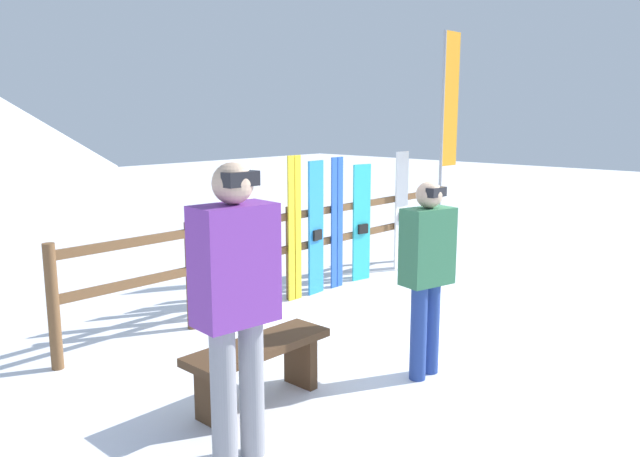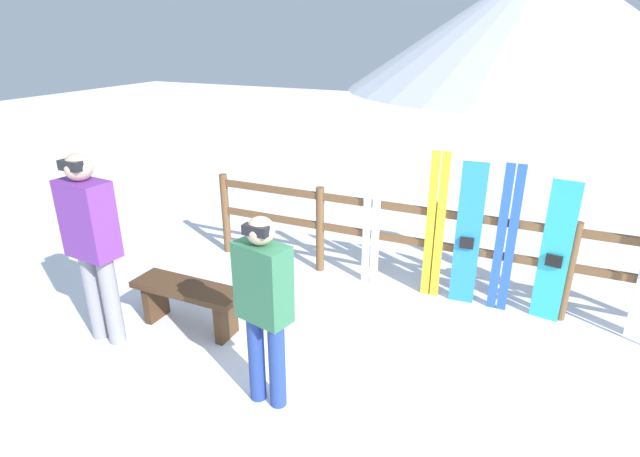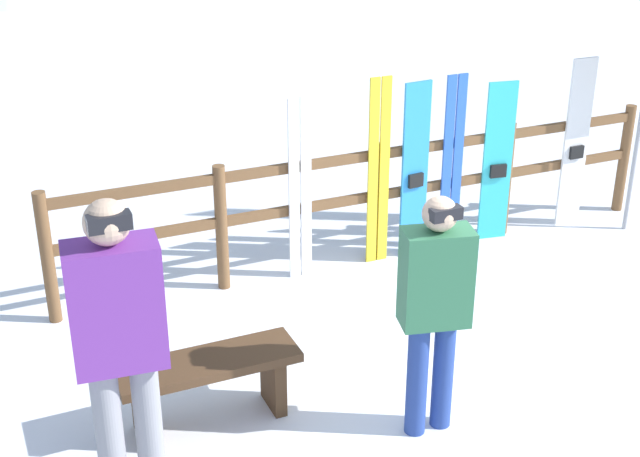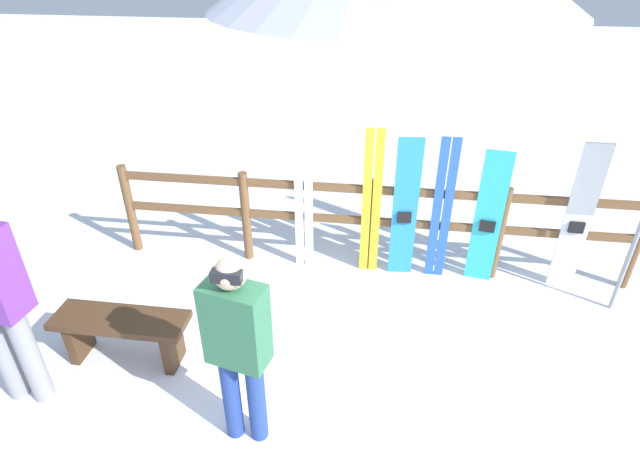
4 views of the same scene
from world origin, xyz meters
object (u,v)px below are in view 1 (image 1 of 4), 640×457
Objects in this scene: bench at (259,360)px; ski_pair_white at (246,242)px; person_plaid_green at (427,265)px; ski_pair_blue at (337,223)px; ski_pair_yellow at (295,229)px; rental_flag at (447,121)px; snowboard_blue at (316,229)px; snowboard_white at (401,211)px; person_purple at (236,294)px; snowboard_cyan at (362,223)px.

bench is 2.15m from ski_pair_white.
person_plaid_green reaches higher than bench.
person_plaid_green is at bearing -123.62° from ski_pair_blue.
ski_pair_yellow is 0.52× the size of rental_flag.
person_plaid_green reaches higher than ski_pair_white.
person_plaid_green reaches higher than snowboard_blue.
person_plaid_green is 3.62m from snowboard_white.
snowboard_cyan is at bearing 29.31° from person_purple.
ski_pair_yellow is at bearing 179.45° from snowboard_blue.
snowboard_blue is at bearing -179.49° from ski_pair_blue.
snowboard_cyan is 1.91m from rental_flag.
rental_flag is at bearing -32.78° from snowboard_white.
person_purple is at bearing -131.62° from ski_pair_white.
person_plaid_green is 2.39m from ski_pair_yellow.
bench is at bearing -164.09° from rental_flag.
person_purple is 4.38m from snowboard_cyan.
ski_pair_white is 1.06m from snowboard_blue.
ski_pair_yellow is (0.71, 0.00, 0.05)m from ski_pair_white.
ski_pair_yellow is 1.19m from snowboard_cyan.
ski_pair_yellow is (0.78, 2.26, -0.10)m from person_plaid_green.
ski_pair_white is 3.53m from rental_flag.
bench is 0.74× the size of ski_pair_white.
snowboard_white is (1.32, -0.00, 0.00)m from ski_pair_blue.
ski_pair_blue reaches higher than ski_pair_white.
snowboard_cyan is (3.21, 1.65, 0.40)m from bench.
snowboard_blue is (2.96, 2.14, -0.28)m from person_purple.
ski_pair_yellow is 0.35m from snowboard_blue.
ski_pair_yellow reaches higher than bench.
person_plaid_green is at bearing -3.70° from person_purple.
person_purple is 3.97m from ski_pair_blue.
ski_pair_blue is 2.24m from rental_flag.
ski_pair_white is at bearing 180.00° from ski_pair_yellow.
ski_pair_blue is 1.32m from snowboard_white.
ski_pair_yellow is at bearing 39.29° from person_purple.
snowboard_white is 0.50× the size of rental_flag.
ski_pair_white is at bearing 179.90° from snowboard_cyan.
rental_flag is (3.29, -0.34, 1.23)m from ski_pair_white.
ski_pair_yellow is (2.62, 2.14, -0.23)m from person_purple.
ski_pair_white is at bearing 179.93° from snowboard_white.
ski_pair_yellow is at bearing 70.93° from person_plaid_green.
ski_pair_blue is 0.47m from snowboard_cyan.
person_plaid_green is 3.00m from snowboard_cyan.
rental_flag is (5.19, 1.80, 0.95)m from person_purple.
person_purple reaches higher than ski_pair_yellow.
ski_pair_yellow reaches higher than snowboard_cyan.
snowboard_white reaches higher than bench.
snowboard_cyan is at bearing -179.99° from snowboard_white.
bench is 1.05m from person_purple.
person_purple is 1.15× the size of person_plaid_green.
person_plaid_green is 2.53m from snowboard_blue.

